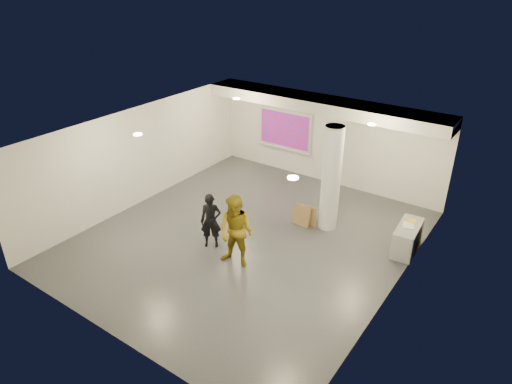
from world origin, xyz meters
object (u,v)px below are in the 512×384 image
Objects in this scene: man at (236,232)px; column at (331,179)px; projection_screen at (285,130)px; woman at (211,221)px; credenza at (407,238)px.

column is at bearing 62.55° from man.
woman is (1.02, -5.27, -0.78)m from projection_screen.
projection_screen is at bearing 149.72° from credenza.
credenza is (5.32, -2.56, -1.16)m from projection_screen.
projection_screen reaches higher than credenza.
column is at bearing -40.56° from projection_screen.
man reaches higher than woman.
man is at bearing -69.61° from projection_screen.
projection_screen is 1.12× the size of man.
column is 2.01× the size of woman.
projection_screen is 5.43m from woman.
projection_screen is 1.41× the size of woman.
column reaches higher than credenza.
man is at bearing -50.18° from woman.
projection_screen reaches higher than man.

